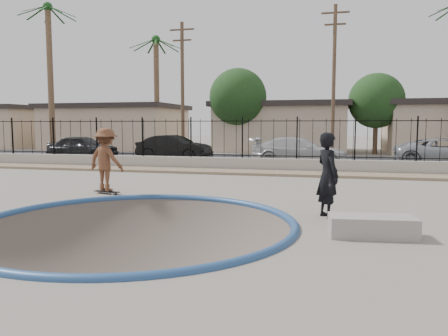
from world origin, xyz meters
TOP-DOWN VIEW (x-y plane):
  - ground at (0.00, 12.00)m, footprint 120.00×120.00m
  - bowl_pit at (0.00, -1.00)m, footprint 6.84×6.84m
  - coping_ring at (0.00, -1.00)m, footprint 7.04×7.04m
  - rock_strip at (0.00, 9.20)m, footprint 42.00×1.60m
  - retaining_wall at (0.00, 10.30)m, footprint 42.00×0.45m
  - fence at (0.00, 10.30)m, footprint 40.00×0.04m
  - street at (0.00, 17.00)m, footprint 90.00×8.00m
  - house_west at (-15.00, 26.50)m, footprint 11.60×8.60m
  - house_center at (0.00, 26.50)m, footprint 10.60×8.60m
  - palm_left at (-17.00, 20.00)m, footprint 2.30×2.30m
  - palm_mid at (-10.00, 24.00)m, footprint 2.30×2.30m
  - utility_pole_left at (-6.00, 19.00)m, footprint 1.70×0.24m
  - utility_pole_mid at (4.00, 19.00)m, footprint 1.70×0.24m
  - street_tree_left at (-3.00, 23.00)m, footprint 4.32×4.32m
  - street_tree_mid at (7.00, 24.00)m, footprint 3.96×3.96m
  - skater at (-2.68, 2.61)m, footprint 1.39×1.00m
  - skateboard at (-2.68, 2.61)m, footprint 0.94×0.44m
  - videographer at (4.00, 0.74)m, footprint 0.77×0.85m
  - concrete_ledge at (4.87, -0.85)m, footprint 1.67×0.89m
  - car_a at (-10.74, 14.17)m, footprint 4.33×1.79m
  - car_b at (-5.14, 15.00)m, footprint 4.58×1.95m
  - car_c at (2.38, 13.40)m, footprint 5.08×2.26m
  - car_d at (9.70, 15.00)m, footprint 5.14×2.55m

SIDE VIEW (x-z plane):
  - ground at x=0.00m, z-range -2.20..0.00m
  - bowl_pit at x=0.00m, z-range -0.90..0.90m
  - coping_ring at x=0.00m, z-range -0.10..0.10m
  - street at x=0.00m, z-range 0.00..0.04m
  - rock_strip at x=0.00m, z-range 0.00..0.11m
  - skateboard at x=-2.68m, z-range 0.03..0.10m
  - concrete_ledge at x=4.87m, z-range 0.00..0.40m
  - retaining_wall at x=0.00m, z-range 0.00..0.60m
  - car_d at x=9.70m, z-range 0.04..1.44m
  - car_c at x=2.38m, z-range 0.04..1.48m
  - car_a at x=-10.74m, z-range 0.04..1.50m
  - car_b at x=-5.14m, z-range 0.04..1.51m
  - skater at x=-2.68m, z-range 0.00..1.94m
  - videographer at x=4.00m, z-range 0.00..1.96m
  - fence at x=0.00m, z-range 0.60..2.40m
  - house_west at x=-15.00m, z-range 0.02..3.92m
  - house_center at x=0.00m, z-range 0.02..3.92m
  - street_tree_mid at x=7.00m, z-range 0.92..6.75m
  - street_tree_left at x=-3.00m, z-range 1.01..7.37m
  - utility_pole_left at x=-6.00m, z-range 0.20..9.20m
  - utility_pole_mid at x=4.00m, z-range 0.21..9.71m
  - palm_mid at x=-10.00m, z-range 2.04..11.34m
  - palm_left at x=-17.00m, z-range 2.30..13.60m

